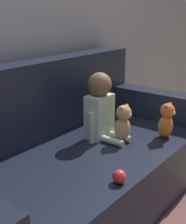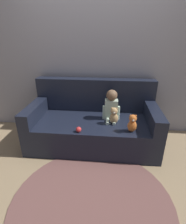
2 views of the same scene
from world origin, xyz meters
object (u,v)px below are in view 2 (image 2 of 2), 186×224
object	(u,v)px
plush_toy_side	(132,123)
toy_ball	(79,129)
teddy_bear_brown	(114,116)
couch	(93,123)
person_baby	(111,106)

from	to	relation	value
plush_toy_side	toy_ball	size ratio (longest dim) A/B	3.40
teddy_bear_brown	plush_toy_side	xyz separation A→B (m)	(0.23, -0.19, -0.00)
couch	plush_toy_side	distance (m)	0.69
teddy_bear_brown	toy_ball	world-z (taller)	teddy_bear_brown
person_baby	toy_ball	xyz separation A→B (m)	(-0.41, -0.42, -0.17)
person_baby	couch	bearing A→B (deg)	173.51
person_baby	teddy_bear_brown	size ratio (longest dim) A/B	1.79
person_baby	plush_toy_side	world-z (taller)	person_baby
person_baby	teddy_bear_brown	distance (m)	0.18
person_baby	toy_ball	distance (m)	0.61
toy_ball	teddy_bear_brown	bearing A→B (deg)	31.21
plush_toy_side	toy_ball	distance (m)	0.69
couch	teddy_bear_brown	xyz separation A→B (m)	(0.30, -0.18, 0.22)
teddy_bear_brown	toy_ball	xyz separation A→B (m)	(-0.45, -0.27, -0.09)
couch	teddy_bear_brown	bearing A→B (deg)	-30.98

